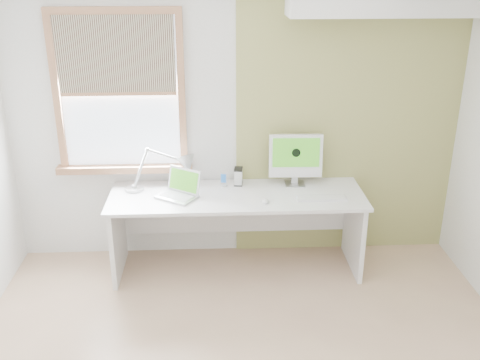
{
  "coord_description": "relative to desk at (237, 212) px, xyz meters",
  "views": [
    {
      "loc": [
        -0.2,
        -3.0,
        2.65
      ],
      "look_at": [
        0.0,
        1.05,
        1.0
      ],
      "focal_mm": 41.56,
      "sensor_mm": 36.0,
      "label": 1
    }
  ],
  "objects": [
    {
      "name": "phone_dock",
      "position": [
        -0.11,
        0.14,
        0.23
      ],
      "size": [
        0.08,
        0.08,
        0.13
      ],
      "color": "silver",
      "rests_on": "desk"
    },
    {
      "name": "keyboard",
      "position": [
        0.71,
        -0.19,
        0.2
      ],
      "size": [
        0.42,
        0.12,
        0.02
      ],
      "color": "white",
      "rests_on": "desk"
    },
    {
      "name": "window",
      "position": [
        -0.99,
        0.27,
        1.01
      ],
      "size": [
        1.2,
        0.14,
        1.42
      ],
      "color": "#9F6947",
      "rests_on": "room"
    },
    {
      "name": "mouse",
      "position": [
        0.23,
        -0.24,
        0.21
      ],
      "size": [
        0.06,
        0.1,
        0.03
      ],
      "primitive_type": "ellipsoid",
      "rotation": [
        0.0,
        0.0,
        -0.11
      ],
      "color": "white",
      "rests_on": "desk"
    },
    {
      "name": "external_drive",
      "position": [
        0.02,
        0.17,
        0.27
      ],
      "size": [
        0.09,
        0.12,
        0.15
      ],
      "color": "silver",
      "rests_on": "desk"
    },
    {
      "name": "desk_lamp",
      "position": [
        -0.51,
        0.1,
        0.4
      ],
      "size": [
        0.69,
        0.28,
        0.39
      ],
      "color": "silver",
      "rests_on": "desk"
    },
    {
      "name": "laptop",
      "position": [
        -0.49,
        -0.07,
        0.25
      ],
      "size": [
        0.41,
        0.39,
        0.23
      ],
      "color": "silver",
      "rests_on": "desk"
    },
    {
      "name": "room",
      "position": [
        0.01,
        -1.44,
        0.77
      ],
      "size": [
        4.04,
        3.54,
        2.64
      ],
      "color": "tan",
      "rests_on": "ground"
    },
    {
      "name": "accent_wall",
      "position": [
        1.01,
        0.3,
        0.77
      ],
      "size": [
        2.0,
        0.02,
        2.6
      ],
      "primitive_type": "cube",
      "color": "#9A9C55",
      "rests_on": "room"
    },
    {
      "name": "imac",
      "position": [
        0.53,
        0.15,
        0.45
      ],
      "size": [
        0.47,
        0.16,
        0.46
      ],
      "color": "silver",
      "rests_on": "desk"
    },
    {
      "name": "desk",
      "position": [
        0.0,
        0.0,
        0.0
      ],
      "size": [
        2.2,
        0.7,
        0.73
      ],
      "color": "white",
      "rests_on": "room"
    }
  ]
}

